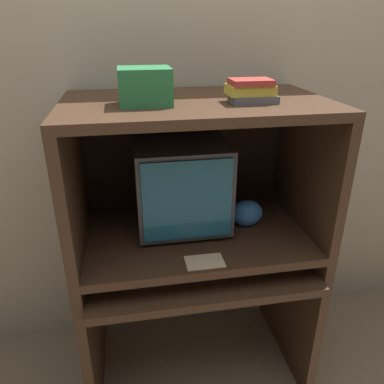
% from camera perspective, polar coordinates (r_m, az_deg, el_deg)
% --- Properties ---
extents(wall_back, '(6.00, 0.06, 2.60)m').
position_cam_1_polar(wall_back, '(1.84, -1.59, 13.86)').
color(wall_back, gray).
rests_on(wall_back, ground_plane).
extents(desk_base, '(1.03, 0.66, 0.68)m').
position_cam_1_polar(desk_base, '(1.85, 0.73, -15.92)').
color(desk_base, '#382316').
rests_on(desk_base, ground_plane).
extents(desk_monitor_shelf, '(1.03, 0.62, 0.11)m').
position_cam_1_polar(desk_monitor_shelf, '(1.69, 0.54, -6.66)').
color(desk_monitor_shelf, '#382316').
rests_on(desk_monitor_shelf, desk_base).
extents(hutch_upper, '(1.03, 0.62, 0.58)m').
position_cam_1_polar(hutch_upper, '(1.55, 0.36, 7.31)').
color(hutch_upper, '#382316').
rests_on(hutch_upper, desk_monitor_shelf).
extents(crt_monitor, '(0.39, 0.39, 0.39)m').
position_cam_1_polar(crt_monitor, '(1.64, -1.75, 1.36)').
color(crt_monitor, '#333338').
rests_on(crt_monitor, desk_monitor_shelf).
extents(keyboard, '(0.48, 0.16, 0.03)m').
position_cam_1_polar(keyboard, '(1.62, -1.36, -11.26)').
color(keyboard, beige).
rests_on(keyboard, desk_base).
extents(mouse, '(0.07, 0.05, 0.03)m').
position_cam_1_polar(mouse, '(1.68, 9.34, -10.14)').
color(mouse, black).
rests_on(mouse, desk_base).
extents(snack_bag, '(0.15, 0.11, 0.12)m').
position_cam_1_polar(snack_bag, '(1.71, 8.32, -3.21)').
color(snack_bag, '#336BB7').
rests_on(snack_bag, desk_monitor_shelf).
extents(book_stack, '(0.18, 0.12, 0.08)m').
position_cam_1_polar(book_stack, '(1.42, 9.01, 14.97)').
color(book_stack, '#4C4C51').
rests_on(book_stack, hutch_upper).
extents(paper_card, '(0.15, 0.10, 0.00)m').
position_cam_1_polar(paper_card, '(1.47, 1.94, -10.57)').
color(paper_card, '#CCB28C').
rests_on(paper_card, desk_monitor_shelf).
extents(storage_box, '(0.18, 0.16, 0.13)m').
position_cam_1_polar(storage_box, '(1.38, -7.19, 15.68)').
color(storage_box, '#236638').
rests_on(storage_box, hutch_upper).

